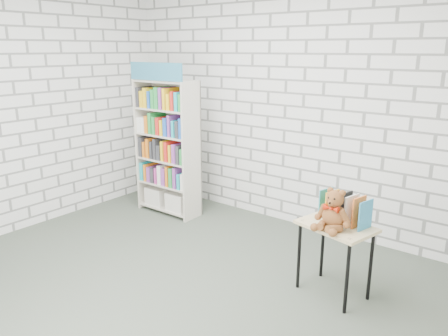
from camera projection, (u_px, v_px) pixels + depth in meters
The scene contains 6 objects.
ground at pixel (165, 286), 3.86m from camera, with size 4.50×4.50×0.00m, color #414A3E.
room_shell at pixel (157, 82), 3.39m from camera, with size 4.52×4.02×2.81m.
bookshelf at pixel (168, 146), 5.42m from camera, with size 0.84×0.33×1.88m.
display_table at pixel (336, 235), 3.62m from camera, with size 0.67×0.53×0.63m.
table_books at pixel (345, 208), 3.62m from camera, with size 0.44×0.27×0.24m.
teddy_bear at pixel (333, 213), 3.48m from camera, with size 0.31×0.29×0.33m.
Camera 1 is at (2.52, -2.41, 2.03)m, focal length 35.00 mm.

